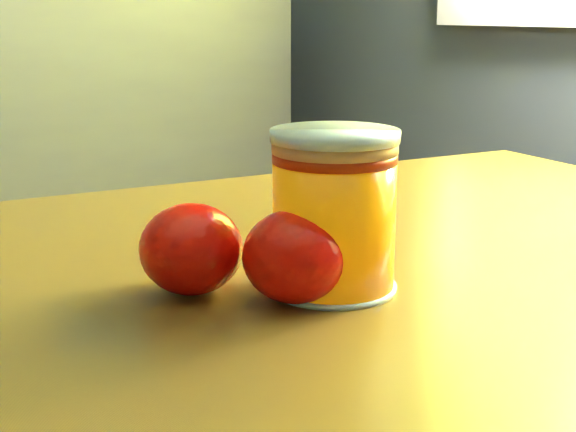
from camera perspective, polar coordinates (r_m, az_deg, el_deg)
table at (r=0.61m, az=2.59°, el=-11.47°), size 1.01×0.78×0.69m
juice_glass at (r=0.52m, az=3.28°, el=0.29°), size 0.08×0.08×0.10m
orange_front at (r=0.52m, az=-6.89°, el=-2.34°), size 0.09×0.09×0.06m
orange_back at (r=0.51m, az=0.52°, el=-2.87°), size 0.07×0.07×0.06m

